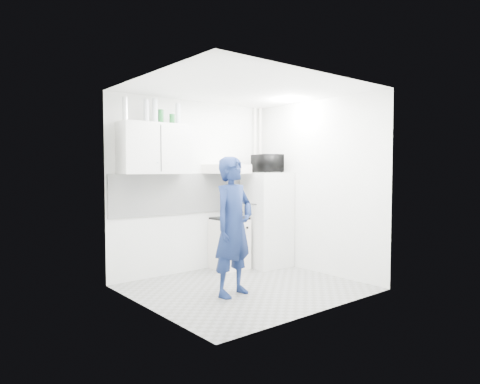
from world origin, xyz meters
TOP-DOWN VIEW (x-y plane):
  - floor at (0.00, 0.00)m, footprint 2.80×2.80m
  - ceiling at (0.00, 0.00)m, footprint 2.80×2.80m
  - wall_back at (0.00, 1.25)m, footprint 2.80×0.00m
  - wall_left at (-1.40, 0.00)m, footprint 0.00×2.60m
  - wall_right at (1.40, 0.00)m, footprint 0.00×2.60m
  - person at (-0.33, -0.15)m, footprint 0.70×0.53m
  - stove at (0.50, 1.00)m, footprint 0.49×0.49m
  - fridge at (1.10, 0.78)m, footprint 0.67×0.67m
  - stove_top at (0.50, 1.00)m, footprint 0.47×0.47m
  - saucepan at (0.50, 0.93)m, footprint 0.18×0.18m
  - microwave at (1.10, 0.78)m, footprint 0.61×0.49m
  - bottle_a at (-1.18, 1.07)m, footprint 0.07×0.07m
  - bottle_c at (-0.87, 1.07)m, footprint 0.07×0.07m
  - bottle_d at (-0.74, 1.07)m, footprint 0.08×0.08m
  - canister_a at (-0.65, 1.07)m, footprint 0.08×0.08m
  - canister_b at (-0.47, 1.07)m, footprint 0.08×0.08m
  - bottle_e at (-0.37, 1.07)m, footprint 0.08×0.08m
  - upper_cabinet at (-0.75, 1.07)m, footprint 1.00×0.35m
  - range_hood at (0.45, 1.00)m, footprint 0.60×0.50m
  - backsplash at (0.00, 1.24)m, footprint 2.74×0.03m
  - pipe_a at (1.30, 1.17)m, footprint 0.05×0.05m
  - pipe_b at (1.18, 1.17)m, footprint 0.04×0.04m
  - ceiling_spot_fixture at (1.00, 0.20)m, footprint 0.10×0.10m

SIDE VIEW (x-z plane):
  - floor at x=0.00m, z-range 0.00..0.00m
  - stove at x=0.50m, z-range 0.00..0.78m
  - fridge at x=1.10m, z-range 0.00..1.51m
  - stove_top at x=0.50m, z-range 0.78..0.81m
  - saucepan at x=0.50m, z-range 0.81..0.91m
  - person at x=-0.33m, z-range 0.00..1.72m
  - backsplash at x=0.00m, z-range 0.90..1.50m
  - wall_left at x=-1.40m, z-range 0.00..2.60m
  - wall_right at x=1.40m, z-range 0.00..2.60m
  - pipe_a at x=1.30m, z-range 0.00..2.60m
  - pipe_b at x=1.18m, z-range 0.00..2.60m
  - wall_back at x=0.00m, z-range -0.10..2.70m
  - range_hood at x=0.45m, z-range 1.50..1.64m
  - microwave at x=1.10m, z-range 1.51..1.80m
  - upper_cabinet at x=-0.75m, z-range 1.50..2.20m
  - canister_b at x=-0.47m, z-range 2.20..2.35m
  - canister_a at x=-0.65m, z-range 2.20..2.39m
  - bottle_e at x=-0.37m, z-range 2.20..2.51m
  - bottle_c at x=-0.87m, z-range 2.20..2.51m
  - bottle_a at x=-1.18m, z-range 2.20..2.51m
  - bottle_d at x=-0.74m, z-range 2.20..2.54m
  - ceiling_spot_fixture at x=1.00m, z-range 2.56..2.58m
  - ceiling at x=0.00m, z-range 2.60..2.60m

